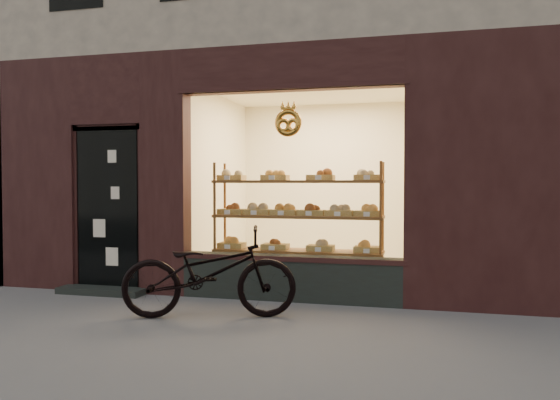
# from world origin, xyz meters

# --- Properties ---
(ground) EXTENTS (90.00, 90.00, 0.00)m
(ground) POSITION_xyz_m (0.00, 0.00, 0.00)
(ground) COLOR #5D5D60
(display_shelf) EXTENTS (2.20, 0.45, 1.70)m
(display_shelf) POSITION_xyz_m (0.45, 2.55, 0.87)
(display_shelf) COLOR brown
(display_shelf) RESTS_ON ground
(bicycle) EXTENTS (1.96, 1.16, 0.97)m
(bicycle) POSITION_xyz_m (-0.19, 1.09, 0.49)
(bicycle) COLOR black
(bicycle) RESTS_ON ground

